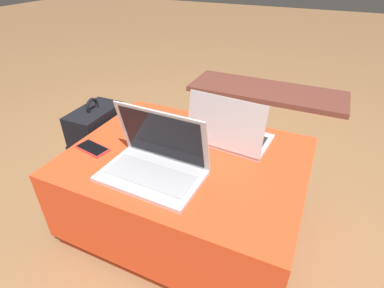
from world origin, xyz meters
TOP-DOWN VIEW (x-y plane):
  - ground_plane at (0.00, 0.00)m, footprint 14.00×14.00m
  - ottoman at (0.00, 0.00)m, footprint 0.98×0.75m
  - laptop_near at (-0.06, -0.16)m, footprint 0.39×0.25m
  - laptop_far at (0.13, 0.17)m, footprint 0.35×0.25m
  - cell_phone at (-0.39, -0.13)m, footprint 0.16×0.10m
  - backpack at (-0.61, 0.13)m, footprint 0.22×0.30m
  - fireplace_hearth at (0.00, 1.70)m, footprint 1.40×0.50m

SIDE VIEW (x-z plane):
  - ground_plane at x=0.00m, z-range 0.00..0.00m
  - fireplace_hearth at x=0.00m, z-range 0.00..0.04m
  - ottoman at x=0.00m, z-range 0.00..0.39m
  - backpack at x=-0.61m, z-range -0.04..0.44m
  - cell_phone at x=-0.39m, z-range 0.39..0.39m
  - laptop_far at x=0.13m, z-range 0.32..0.55m
  - laptop_near at x=-0.06m, z-range 0.31..0.56m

